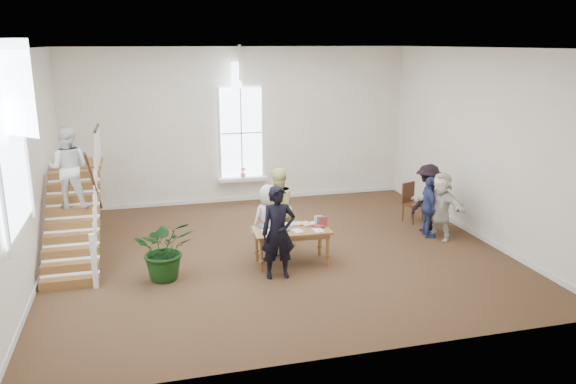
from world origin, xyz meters
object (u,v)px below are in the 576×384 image
object	(u,v)px
woman_cluster_a	(429,207)
library_table	(292,233)
person_yellow	(277,208)
floor_plant	(165,249)
police_officer	(278,233)
side_chair	(411,200)
elderly_woman	(269,220)
woman_cluster_b	(427,198)
woman_cluster_c	(441,206)

from	to	relation	value
woman_cluster_a	library_table	bearing A→B (deg)	113.77
person_yellow	floor_plant	distance (m)	2.90
floor_plant	person_yellow	bearing A→B (deg)	26.00
police_officer	person_yellow	bearing A→B (deg)	80.17
person_yellow	side_chair	distance (m)	4.00
floor_plant	woman_cluster_a	bearing A→B (deg)	8.68
elderly_woman	woman_cluster_b	bearing A→B (deg)	176.00
floor_plant	library_table	bearing A→B (deg)	3.82
police_officer	side_chair	size ratio (longest dim) A/B	1.83
police_officer	floor_plant	xyz separation A→B (m)	(-2.20, 0.48, -0.31)
elderly_woman	side_chair	xyz separation A→B (m)	(4.17, 1.45, -0.23)
elderly_woman	woman_cluster_c	distance (m)	4.21
library_table	woman_cluster_c	bearing A→B (deg)	10.70
police_officer	woman_cluster_a	distance (m)	4.36
police_officer	woman_cluster_c	xyz separation A→B (m)	(4.31, 1.25, -0.12)
police_officer	side_chair	xyz separation A→B (m)	(4.27, 2.70, -0.37)
elderly_woman	woman_cluster_a	distance (m)	4.02
elderly_woman	person_yellow	bearing A→B (deg)	-133.71
police_officer	woman_cluster_c	world-z (taller)	police_officer
woman_cluster_c	side_chair	world-z (taller)	woman_cluster_c
side_chair	person_yellow	bearing A→B (deg)	171.91
library_table	person_yellow	distance (m)	1.12
woman_cluster_c	floor_plant	world-z (taller)	woman_cluster_c
library_table	woman_cluster_c	xyz separation A→B (m)	(3.86, 0.59, 0.14)
elderly_woman	floor_plant	bearing A→B (deg)	5.71
woman_cluster_c	floor_plant	xyz separation A→B (m)	(-6.50, -0.76, -0.19)
person_yellow	woman_cluster_c	world-z (taller)	person_yellow
elderly_woman	woman_cluster_a	bearing A→B (deg)	170.07
police_officer	person_yellow	xyz separation A→B (m)	(0.40, 1.75, -0.02)
woman_cluster_b	floor_plant	bearing A→B (deg)	-15.78
police_officer	floor_plant	size ratio (longest dim) A/B	1.49
woman_cluster_b	floor_plant	xyz separation A→B (m)	(-6.50, -1.41, -0.22)
library_table	woman_cluster_a	bearing A→B (deg)	14.18
person_yellow	floor_plant	size ratio (longest dim) A/B	1.46
library_table	elderly_woman	distance (m)	0.70
elderly_woman	woman_cluster_b	size ratio (longest dim) A/B	0.95
police_officer	side_chair	distance (m)	5.07
person_yellow	woman_cluster_a	size ratio (longest dim) A/B	1.25
person_yellow	floor_plant	xyz separation A→B (m)	(-2.60, -1.27, -0.30)
person_yellow	floor_plant	bearing A→B (deg)	9.06
library_table	side_chair	bearing A→B (deg)	30.08
police_officer	woman_cluster_b	distance (m)	4.71
person_yellow	side_chair	world-z (taller)	person_yellow
floor_plant	woman_cluster_c	bearing A→B (deg)	6.69
woman_cluster_b	elderly_woman	bearing A→B (deg)	-19.30
person_yellow	side_chair	xyz separation A→B (m)	(3.87, 0.95, -0.35)
elderly_woman	woman_cluster_b	xyz separation A→B (m)	(4.21, 0.65, 0.05)
elderly_woman	woman_cluster_b	world-z (taller)	woman_cluster_b
police_officer	woman_cluster_b	bearing A→B (deg)	26.81
woman_cluster_c	elderly_woman	bearing A→B (deg)	-114.43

